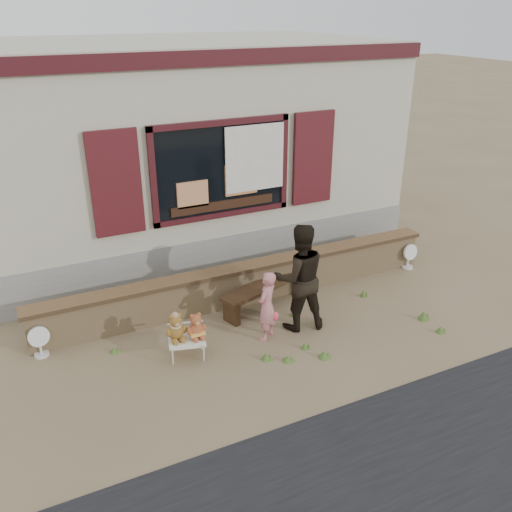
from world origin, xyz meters
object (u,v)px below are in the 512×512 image
bench (264,291)px  teddy_bear_right (196,325)px  teddy_bear_left (176,326)px  adult (299,277)px  folding_chair (187,340)px  child (267,306)px

bench → teddy_bear_right: (-1.49, -0.83, 0.20)m
teddy_bear_left → adult: bearing=14.6°
folding_chair → child: (1.24, -0.05, 0.27)m
bench → adult: (0.21, -0.76, 0.55)m
bench → teddy_bear_right: bearing=-168.9°
child → adult: (0.59, 0.09, 0.31)m
bench → child: bearing=-132.2°
bench → child: (-0.38, -0.85, 0.24)m
teddy_bear_left → child: 1.38m
teddy_bear_left → child: size_ratio=0.38×
child → adult: adult is taller
folding_chair → teddy_bear_right: 0.27m
teddy_bear_left → folding_chair: bearing=0.0°
folding_chair → child: child is taller
teddy_bear_left → child: (1.38, -0.09, 0.03)m
folding_chair → teddy_bear_right: bearing=-0.0°
bench → child: child is taller
folding_chair → adult: bearing=15.7°
bench → adult: size_ratio=0.97×
teddy_bear_left → adult: size_ratio=0.24×
teddy_bear_right → folding_chair: bearing=180.0°
folding_chair → child: bearing=12.3°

